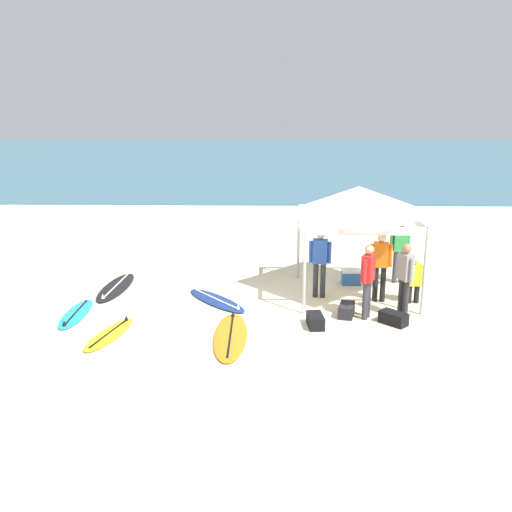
% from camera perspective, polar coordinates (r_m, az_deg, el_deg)
% --- Properties ---
extents(ground_plane, '(80.00, 80.00, 0.00)m').
position_cam_1_polar(ground_plane, '(14.00, 0.58, -5.03)').
color(ground_plane, beige).
extents(sea, '(80.00, 36.00, 0.10)m').
position_cam_1_polar(sea, '(44.22, 0.96, 9.33)').
color(sea, '#386B84').
rests_on(sea, ground).
extents(canopy_tent, '(2.82, 2.82, 2.75)m').
position_cam_1_polar(canopy_tent, '(14.50, 9.87, 5.25)').
color(canopy_tent, '#B7B7BC').
rests_on(canopy_tent, ground).
extents(surfboard_navy, '(1.81, 2.00, 0.19)m').
position_cam_1_polar(surfboard_navy, '(14.41, -3.83, -4.31)').
color(surfboard_navy, navy).
rests_on(surfboard_navy, ground).
extents(surfboard_orange, '(0.71, 2.57, 0.19)m').
position_cam_1_polar(surfboard_orange, '(12.38, -2.49, -7.74)').
color(surfboard_orange, orange).
rests_on(surfboard_orange, ground).
extents(surfboard_yellow, '(0.95, 1.90, 0.19)m').
position_cam_1_polar(surfboard_yellow, '(12.83, -13.99, -7.35)').
color(surfboard_yellow, yellow).
rests_on(surfboard_yellow, ground).
extents(surfboard_black, '(0.82, 2.40, 0.19)m').
position_cam_1_polar(surfboard_black, '(15.75, -13.41, -2.96)').
color(surfboard_black, black).
rests_on(surfboard_black, ground).
extents(surfboard_cyan, '(0.54, 1.89, 0.19)m').
position_cam_1_polar(surfboard_cyan, '(14.15, -17.03, -5.37)').
color(surfboard_cyan, '#23B2CC').
rests_on(surfboard_cyan, ground).
extents(person_green, '(0.55, 0.26, 1.71)m').
position_cam_1_polar(person_green, '(16.00, 13.74, 0.88)').
color(person_green, '#383842').
rests_on(person_green, ground).
extents(person_blue, '(0.54, 0.28, 1.71)m').
position_cam_1_polar(person_blue, '(14.50, 6.20, -0.28)').
color(person_blue, '#2D2D33').
rests_on(person_blue, ground).
extents(person_orange, '(0.55, 0.27, 1.71)m').
position_cam_1_polar(person_orange, '(14.44, 11.95, -0.60)').
color(person_orange, black).
rests_on(person_orange, ground).
extents(person_red, '(0.36, 0.50, 1.71)m').
position_cam_1_polar(person_red, '(13.30, 10.77, -1.95)').
color(person_red, '#383842').
rests_on(person_red, ground).
extents(person_grey, '(0.34, 0.51, 1.71)m').
position_cam_1_polar(person_grey, '(13.57, 14.22, -1.80)').
color(person_grey, '#2D2D33').
rests_on(person_grey, ground).
extents(person_yellow, '(0.55, 0.23, 1.20)m').
position_cam_1_polar(person_yellow, '(14.62, 15.06, -1.96)').
color(person_yellow, black).
rests_on(person_yellow, ground).
extents(gear_bag_near_tent, '(0.38, 0.63, 0.28)m').
position_cam_1_polar(gear_bag_near_tent, '(12.94, 5.77, -6.25)').
color(gear_bag_near_tent, black).
rests_on(gear_bag_near_tent, ground).
extents(gear_bag_by_pole, '(0.65, 0.65, 0.28)m').
position_cam_1_polar(gear_bag_by_pole, '(13.35, 13.16, -5.88)').
color(gear_bag_by_pole, black).
rests_on(gear_bag_by_pole, ground).
extents(gear_bag_on_sand, '(0.46, 0.66, 0.28)m').
position_cam_1_polar(gear_bag_on_sand, '(13.63, 8.75, -5.20)').
color(gear_bag_on_sand, '#232328').
rests_on(gear_bag_on_sand, ground).
extents(cooler_box, '(0.50, 0.36, 0.39)m').
position_cam_1_polar(cooler_box, '(15.84, 9.18, -2.00)').
color(cooler_box, '#2D60B7').
rests_on(cooler_box, ground).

